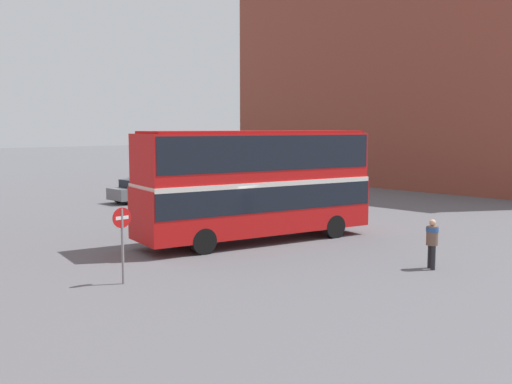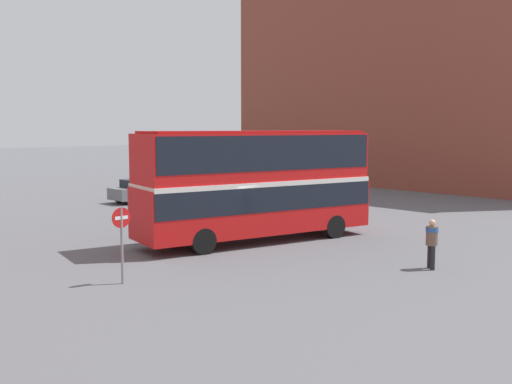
% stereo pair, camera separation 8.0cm
% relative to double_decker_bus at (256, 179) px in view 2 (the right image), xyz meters
% --- Properties ---
extents(ground_plane, '(240.00, 240.00, 0.00)m').
position_rel_double_decker_bus_xyz_m(ground_plane, '(-0.60, 0.10, -2.63)').
color(ground_plane, '#5B5B60').
extents(building_row_right, '(11.06, 31.92, 17.44)m').
position_rel_double_decker_bus_xyz_m(building_row_right, '(27.30, 9.64, 6.10)').
color(building_row_right, brown).
rests_on(building_row_right, ground_plane).
extents(double_decker_bus, '(10.49, 4.54, 4.61)m').
position_rel_double_decker_bus_xyz_m(double_decker_bus, '(0.00, 0.00, 0.00)').
color(double_decker_bus, red).
rests_on(double_decker_bus, ground_plane).
extents(pedestrian_foreground, '(0.58, 0.58, 1.69)m').
position_rel_double_decker_bus_xyz_m(pedestrian_foreground, '(0.90, -7.65, -1.60)').
color(pedestrian_foreground, '#232328').
rests_on(pedestrian_foreground, ground_plane).
extents(parked_car_kerb_near, '(4.24, 1.85, 1.47)m').
position_rel_double_decker_bus_xyz_m(parked_car_kerb_near, '(3.79, 14.56, -1.88)').
color(parked_car_kerb_near, slate).
rests_on(parked_car_kerb_near, ground_plane).
extents(parked_car_kerb_far, '(4.31, 2.56, 1.65)m').
position_rel_double_decker_bus_xyz_m(parked_car_kerb_far, '(10.71, 7.67, -1.80)').
color(parked_car_kerb_far, navy).
rests_on(parked_car_kerb_far, ground_plane).
extents(no_entry_sign, '(0.62, 0.08, 2.35)m').
position_rel_double_decker_bus_xyz_m(no_entry_sign, '(-7.66, -2.21, -1.05)').
color(no_entry_sign, gray).
rests_on(no_entry_sign, ground_plane).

